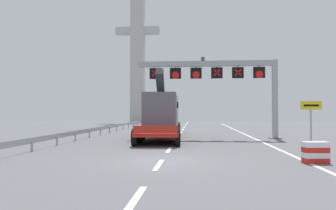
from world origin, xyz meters
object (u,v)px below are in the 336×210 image
(bridge_pylon_distant, at_px, (138,47))
(exit_sign_yellow, at_px, (311,113))
(heavy_haul_truck_red, at_px, (163,114))
(crash_barrier_striped, at_px, (315,152))
(overhead_lane_gantry, at_px, (222,75))

(bridge_pylon_distant, bearing_deg, exit_sign_yellow, -66.90)
(heavy_haul_truck_red, height_order, bridge_pylon_distant, bridge_pylon_distant)
(crash_barrier_striped, bearing_deg, bridge_pylon_distant, 108.65)
(overhead_lane_gantry, bearing_deg, crash_barrier_striped, -77.32)
(heavy_haul_truck_red, bearing_deg, exit_sign_yellow, -36.99)
(crash_barrier_striped, height_order, bridge_pylon_distant, bridge_pylon_distant)
(exit_sign_yellow, xyz_separation_m, bridge_pylon_distant, (-18.64, 43.72, 13.52))
(exit_sign_yellow, bearing_deg, overhead_lane_gantry, 125.89)
(overhead_lane_gantry, distance_m, crash_barrier_striped, 13.47)
(exit_sign_yellow, bearing_deg, bridge_pylon_distant, 113.10)
(overhead_lane_gantry, distance_m, exit_sign_yellow, 8.59)
(exit_sign_yellow, bearing_deg, heavy_haul_truck_red, 143.01)
(overhead_lane_gantry, xyz_separation_m, heavy_haul_truck_red, (-5.01, 0.82, -3.20))
(exit_sign_yellow, relative_size, bridge_pylon_distant, 0.09)
(overhead_lane_gantry, height_order, bridge_pylon_distant, bridge_pylon_distant)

